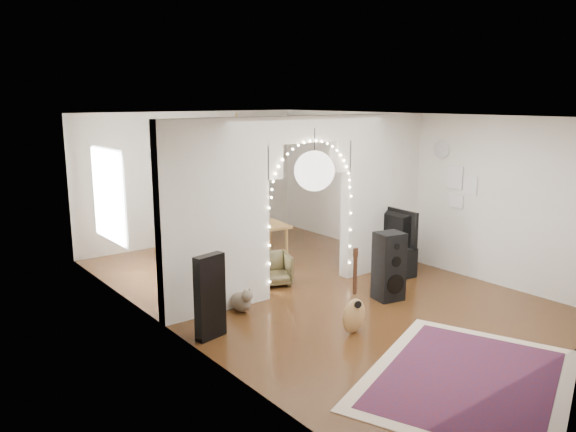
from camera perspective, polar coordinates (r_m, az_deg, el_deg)
floor at (r=9.06m, az=1.90°, el=-7.17°), size 7.50×7.50×0.00m
ceiling at (r=8.57m, az=2.03°, el=10.16°), size 5.00×7.50×0.02m
wall_back at (r=11.81m, az=-9.74°, el=3.88°), size 5.00×0.02×2.70m
wall_front at (r=6.36m, az=24.06°, el=-3.77°), size 5.00×0.02×2.70m
wall_left at (r=7.40m, az=-13.13°, el=-0.95°), size 0.02×7.50×2.70m
wall_right at (r=10.46m, az=12.59°, el=2.76°), size 0.02×7.50×2.70m
divider_wall at (r=8.70m, az=1.97°, el=1.74°), size 5.00×0.20×2.70m
fairy_lights at (r=8.58m, az=2.53°, el=2.44°), size 1.64×0.04×1.60m
window at (r=9.03m, az=-17.79°, el=2.03°), size 0.04×1.20×1.40m
wall_clock at (r=9.99m, az=15.36°, el=6.54°), size 0.03×0.31×0.31m
picture_frames at (r=9.82m, az=17.03°, el=2.83°), size 0.02×0.50×0.70m
paper_lantern at (r=5.55m, az=2.69°, el=4.59°), size 0.40×0.40×0.40m
ceiling_fan at (r=10.20m, az=-5.25°, el=8.70°), size 1.10×1.10×0.30m
area_rug at (r=6.55m, az=17.86°, el=-15.43°), size 3.21×2.83×0.02m
guitar_case at (r=7.09m, az=-7.94°, el=-8.14°), size 0.43×0.22×1.08m
acoustic_guitar at (r=7.26m, az=6.75°, el=-8.66°), size 0.40×0.24×0.95m
tabby_cat at (r=8.01m, az=-4.72°, el=-8.61°), size 0.25×0.57×0.38m
floor_speaker at (r=8.48m, az=10.21°, el=-5.06°), size 0.46×0.42×1.03m
media_console at (r=9.89m, az=10.17°, el=-4.19°), size 0.49×1.03×0.50m
tv at (r=9.75m, az=10.29°, el=-1.03°), size 0.24×1.08×0.62m
bookcase at (r=10.38m, az=-8.25°, el=-0.13°), size 1.62×0.49×1.64m
dining_table at (r=9.95m, az=-3.66°, el=-1.36°), size 1.30×0.96×0.76m
flower_vase at (r=9.92m, az=-3.68°, el=-0.41°), size 0.21×0.21×0.19m
dining_chair_left at (r=9.08m, az=-1.56°, el=-5.41°), size 0.72×0.72×0.51m
dining_chair_right at (r=11.22m, az=-6.37°, el=-2.10°), size 0.68×0.69×0.52m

